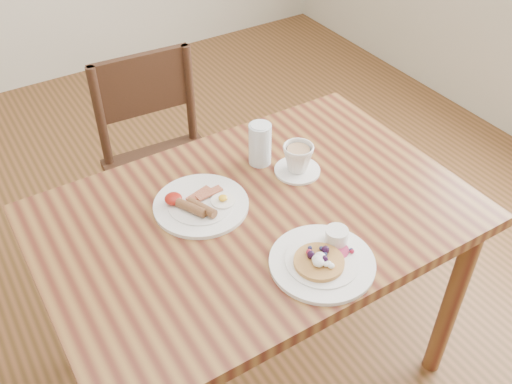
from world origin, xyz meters
TOP-DOWN VIEW (x-y plane):
  - ground at (0.00, 0.00)m, footprint 5.00×5.00m
  - dining_table at (0.00, 0.00)m, footprint 1.20×0.80m
  - chair_far at (0.00, 0.68)m, footprint 0.45×0.45m
  - pancake_plate at (0.04, -0.26)m, footprint 0.27×0.27m
  - breakfast_plate at (-0.13, 0.10)m, footprint 0.27×0.27m
  - teacup_saucer at (0.20, 0.09)m, footprint 0.14×0.14m
  - water_glass at (0.13, 0.19)m, footprint 0.07×0.07m

SIDE VIEW (x-z plane):
  - ground at x=0.00m, z-range 0.00..0.00m
  - chair_far at x=0.00m, z-range 0.05..0.93m
  - dining_table at x=0.00m, z-range 0.28..1.03m
  - breakfast_plate at x=-0.13m, z-range 0.74..0.78m
  - pancake_plate at x=0.04m, z-range 0.74..0.79m
  - teacup_saucer at x=0.20m, z-range 0.75..0.84m
  - water_glass at x=0.13m, z-range 0.75..0.88m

